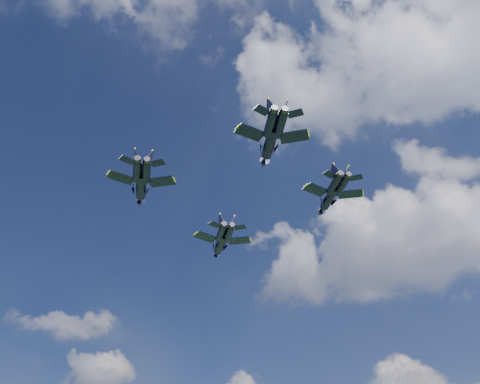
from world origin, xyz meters
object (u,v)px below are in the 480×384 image
at_px(jet_lead, 220,244).
at_px(jet_slot, 269,144).
at_px(jet_right, 329,199).
at_px(jet_left, 141,187).

height_order(jet_lead, jet_slot, jet_lead).
distance_m(jet_lead, jet_slot, 35.45).
height_order(jet_lead, jet_right, jet_right).
distance_m(jet_lead, jet_right, 27.15).
bearing_deg(jet_right, jet_left, 177.83).
height_order(jet_lead, jet_left, jet_lead).
bearing_deg(jet_slot, jet_lead, 97.16).
xyz_separation_m(jet_right, jet_slot, (-1.94, -21.88, -1.27)).
bearing_deg(jet_lead, jet_slot, -87.16).
bearing_deg(jet_right, jet_lead, 131.77).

